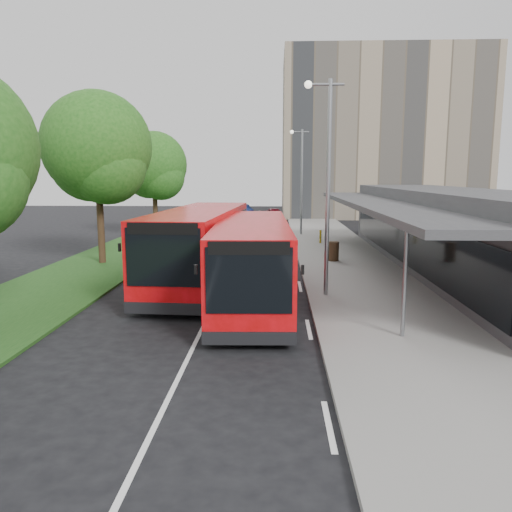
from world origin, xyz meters
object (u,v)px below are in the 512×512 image
Objects in this scene: litter_bin at (334,251)px; car_near at (274,214)px; bus_main at (252,262)px; bollard at (320,237)px; tree_mid at (97,153)px; bus_second at (200,246)px; lamp_post_far at (301,175)px; lamp_post_near at (326,175)px; car_far at (243,210)px; tree_far at (154,169)px.

car_near is (-3.31, 26.87, -0.03)m from litter_bin.
bus_main reaches higher than bollard.
bollard is (12.29, 7.85, -5.23)m from tree_mid.
litter_bin is at bearing 63.40° from bus_main.
bus_second is 8.43m from litter_bin.
lamp_post_far reaches higher than litter_bin.
lamp_post_near is at bearing -90.00° from lamp_post_far.
lamp_post_far is 18.64m from bus_second.
lamp_post_near reaches higher than litter_bin.
lamp_post_near is 41.67m from car_far.
car_far is (-5.83, 21.05, -4.10)m from lamp_post_far.
lamp_post_far is 12.94m from litter_bin.
tree_far is 1.00× the size of lamp_post_far.
tree_mid is 2.41× the size of car_near.
tree_far is at bearing 161.33° from bollard.
car_near is at bearing 93.41° from lamp_post_near.
lamp_post_near is 0.69× the size of bus_second.
tree_far is 2.14× the size of car_near.
car_near reaches higher than car_far.
bollard is 20.00m from car_near.
lamp_post_near reaches higher than bus_main.
bus_second is at bearing -38.11° from tree_mid.
litter_bin is at bearing -84.18° from lamp_post_far.
tree_mid is 0.78× the size of bus_second.
tree_mid reaches higher than tree_far.
lamp_post_near and lamp_post_far have the same top height.
tree_far is 7.79× the size of litter_bin.
lamp_post_far is 21.22m from bus_main.
lamp_post_near reaches higher than car_near.
car_near is 0.99× the size of car_far.
lamp_post_far is at bearing 95.82° from litter_bin.
tree_far is 1.00× the size of lamp_post_near.
lamp_post_far is 22.23m from car_far.
bus_main reaches higher than litter_bin.
bus_main is at bearing -163.38° from lamp_post_near.
bus_second is (6.01, -16.71, -3.49)m from tree_far.
tree_far is 2.12× the size of car_far.
car_near is at bearing 87.78° from bus_second.
bollard is at bearing -98.59° from car_far.
tree_mid is 0.83× the size of bus_main.
lamp_post_far is (11.13, 12.95, -1.10)m from tree_mid.
lamp_post_far reaches higher than bollard.
lamp_post_near is (11.13, -19.05, -0.44)m from tree_far.
car_far is at bearing 98.09° from lamp_post_near.
tree_far is at bearing 90.00° from tree_mid.
car_near reaches higher than bollard.
litter_bin is at bearing -101.55° from car_far.
litter_bin is at bearing -95.19° from car_near.
bollard is (-0.09, 7.13, -0.08)m from litter_bin.
lamp_post_far reaches higher than bus_second.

